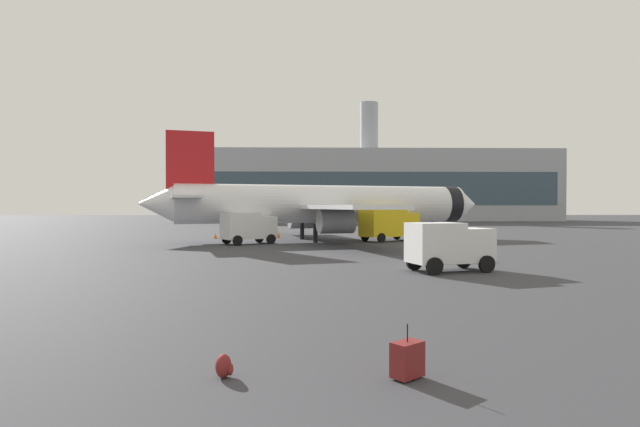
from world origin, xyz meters
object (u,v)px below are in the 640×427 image
at_px(airplane_at_gate, 325,204).
at_px(cargo_van, 449,244).
at_px(safety_cone_near, 216,236).
at_px(fuel_truck, 389,223).
at_px(traveller_backpack, 224,366).
at_px(service_truck, 248,227).
at_px(rolling_suitcase, 407,359).
at_px(safety_cone_mid, 278,234).

bearing_deg(airplane_at_gate, cargo_van, -77.00).
bearing_deg(cargo_van, safety_cone_near, 121.61).
distance_m(airplane_at_gate, cargo_van, 25.54).
bearing_deg(fuel_truck, airplane_at_gate, 170.73).
bearing_deg(traveller_backpack, service_truck, 95.95).
relative_size(airplane_at_gate, service_truck, 6.74).
bearing_deg(rolling_suitcase, safety_cone_mid, 96.59).
distance_m(safety_cone_near, safety_cone_mid, 6.76).
bearing_deg(safety_cone_mid, safety_cone_near, -178.91).
height_order(cargo_van, traveller_backpack, cargo_van).
bearing_deg(rolling_suitcase, safety_cone_near, 104.90).
bearing_deg(traveller_backpack, cargo_van, 61.01).
distance_m(airplane_at_gate, safety_cone_mid, 6.98).
distance_m(service_truck, cargo_van, 23.89).
bearing_deg(fuel_truck, safety_cone_near, 165.72).
distance_m(airplane_at_gate, fuel_truck, 6.68).
bearing_deg(safety_cone_mid, cargo_van, -69.43).
xyz_separation_m(cargo_van, rolling_suitcase, (-5.47, -16.66, -1.06)).
bearing_deg(service_truck, rolling_suitcase, -78.47).
bearing_deg(service_truck, cargo_van, -57.14).
bearing_deg(airplane_at_gate, traveller_backpack, -94.75).
xyz_separation_m(airplane_at_gate, safety_cone_mid, (-4.96, 3.69, -3.24)).
distance_m(service_truck, safety_cone_near, 9.51).
relative_size(service_truck, safety_cone_near, 8.42).
xyz_separation_m(fuel_truck, safety_cone_mid, (-11.28, 4.72, -1.36)).
height_order(airplane_at_gate, service_truck, airplane_at_gate).
xyz_separation_m(fuel_truck, safety_cone_near, (-18.04, 4.59, -1.47)).
bearing_deg(safety_cone_near, airplane_at_gate, -16.90).
bearing_deg(traveller_backpack, fuel_truck, 76.39).
relative_size(cargo_van, rolling_suitcase, 4.35).
relative_size(airplane_at_gate, safety_cone_near, 56.77).
bearing_deg(cargo_van, rolling_suitcase, -108.18).
relative_size(safety_cone_mid, rolling_suitcase, 0.76).
relative_size(cargo_van, traveller_backpack, 9.97).
distance_m(airplane_at_gate, safety_cone_near, 12.70).
height_order(airplane_at_gate, cargo_van, airplane_at_gate).
height_order(fuel_truck, safety_cone_near, fuel_truck).
distance_m(safety_cone_mid, traveller_backpack, 45.02).
bearing_deg(cargo_van, traveller_backpack, -118.99).
height_order(airplane_at_gate, fuel_truck, airplane_at_gate).
height_order(airplane_at_gate, safety_cone_near, airplane_at_gate).
bearing_deg(rolling_suitcase, fuel_truck, 81.46).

